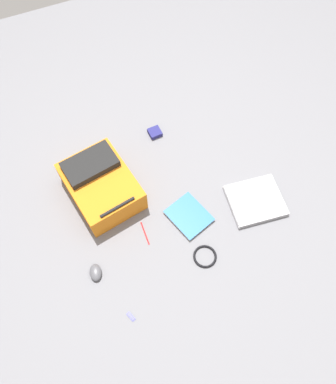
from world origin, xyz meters
The scene contains 9 objects.
ground_plane centered at (0.00, 0.00, 0.00)m, with size 3.83×3.83×0.00m, color slate.
backpack centered at (0.35, -0.19, 0.09)m, with size 0.41×0.49×0.21m.
laptop centered at (-0.44, 0.22, 0.02)m, with size 0.34×0.31×0.03m.
book_red centered at (-0.05, 0.15, 0.01)m, with size 0.25×0.28×0.02m.
computer_mouse centered at (0.54, 0.25, 0.02)m, with size 0.06×0.09×0.04m, color #4C4C51.
cable_coil centered at (-0.03, 0.40, 0.01)m, with size 0.13×0.13×0.01m, color black.
pen_black centered at (0.22, 0.15, 0.00)m, with size 0.01×0.01×0.14m, color red.
earbud_pouch centered at (-0.09, -0.45, 0.01)m, with size 0.08×0.08×0.03m, color navy.
usb_stick centered at (0.45, 0.53, 0.00)m, with size 0.02×0.05×0.01m, color #191999.
Camera 1 is at (0.40, 0.88, 1.98)m, focal length 35.36 mm.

